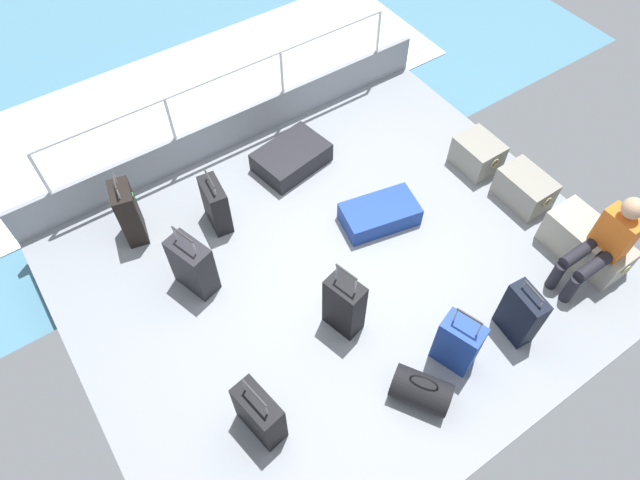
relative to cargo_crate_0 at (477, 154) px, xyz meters
The scene contains 19 objects.
ground_plane 2.14m from the cargo_crate_0, 81.90° to the right, with size 4.40×5.20×0.06m, color gray.
gunwale_port 2.82m from the cargo_crate_0, 131.58° to the right, with size 0.06×5.20×0.45m, color gray.
railing_port 2.88m from the cargo_crate_0, 131.58° to the right, with size 0.04×4.20×1.02m.
sea_wake 3.95m from the cargo_crate_0, 147.44° to the right, with size 12.00×12.00×0.01m.
cargo_crate_0 is the anchor object (origin of this frame).
cargo_crate_1 0.67m from the cargo_crate_0, ahead, with size 0.61×0.39×0.36m.
cargo_crate_2 1.43m from the cargo_crate_0, ahead, with size 0.65×0.42×0.42m.
cargo_crate_3 1.71m from the cargo_crate_0, ahead, with size 0.54×0.39×0.35m.
passenger_seated 1.76m from the cargo_crate_0, ahead, with size 0.34×0.66×1.05m.
suitcase_0 2.12m from the cargo_crate_0, 33.88° to the right, with size 0.38×0.22×0.71m.
suitcase_1 2.98m from the cargo_crate_0, 108.05° to the right, with size 0.42×0.23×0.69m.
suitcase_2 3.40m from the cargo_crate_0, 96.09° to the right, with size 0.47×0.34×0.82m.
suitcase_3 2.11m from the cargo_crate_0, 124.40° to the right, with size 0.67×0.89×0.24m.
suitcase_4 2.47m from the cargo_crate_0, 48.04° to the right, with size 0.41×0.33×0.79m.
suitcase_5 1.41m from the cargo_crate_0, 89.01° to the right, with size 0.60×0.87×0.22m.
suitcase_6 2.58m from the cargo_crate_0, 71.74° to the right, with size 0.39×0.29×0.90m.
suitcase_7 3.77m from the cargo_crate_0, 71.32° to the right, with size 0.46×0.27×0.74m.
suitcase_8 3.85m from the cargo_crate_0, 109.25° to the right, with size 0.39×0.27×0.85m.
duffel_bag 2.91m from the cargo_crate_0, 52.74° to the right, with size 0.58×0.52×0.43m.
Camera 1 is at (2.44, -1.92, 4.76)m, focal length 31.54 mm.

